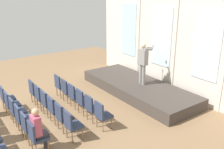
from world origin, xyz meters
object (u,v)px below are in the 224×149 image
(chair_r0_c1, at_px, (67,89))
(chair_r0_c5, at_px, (102,114))
(chair_r1_c1, at_px, (41,96))
(chair_r2_c2, at_px, (16,110))
(chair_r1_c0, at_px, (35,90))
(chair_r2_c3, at_px, (22,117))
(mic_stand, at_px, (142,74))
(chair_r2_c0, at_px, (6,97))
(chair_r0_c0, at_px, (60,84))
(chair_r0_c3, at_px, (83,100))
(audience_r2_c5, at_px, (38,128))
(chair_r1_c2, at_px, (47,101))
(chair_r1_c4, at_px, (62,115))
(chair_r2_c4, at_px, (28,126))
(chair_r0_c2, at_px, (74,94))
(chair_r2_c1, at_px, (11,103))
(chair_r2_c5, at_px, (36,135))
(chair_r1_c5, at_px, (72,124))
(chair_r0_c4, at_px, (92,106))
(chair_r1_c3, at_px, (54,108))
(speaker, at_px, (143,61))

(chair_r0_c1, xyz_separation_m, chair_r0_c5, (2.48, 0.00, 0.00))
(chair_r1_c1, xyz_separation_m, chair_r2_c2, (0.62, -1.06, 0.00))
(chair_r1_c0, height_order, chair_r2_c3, same)
(mic_stand, bearing_deg, chair_r2_c0, -105.38)
(chair_r0_c0, xyz_separation_m, chair_r2_c2, (1.24, -2.12, 0.00))
(chair_r0_c3, xyz_separation_m, audience_r2_c5, (1.24, -2.04, 0.20))
(chair_r1_c2, xyz_separation_m, chair_r1_c4, (1.24, 0.00, 0.00))
(chair_r2_c3, distance_m, chair_r2_c4, 0.62)
(chair_r1_c2, xyz_separation_m, chair_r2_c2, (0.00, -1.06, 0.00))
(mic_stand, relative_size, chair_r2_c0, 1.65)
(chair_r0_c1, distance_m, chair_r1_c4, 2.14)
(chair_r0_c2, xyz_separation_m, chair_r2_c1, (-0.62, -2.12, 0.00))
(chair_r1_c2, height_order, chair_r2_c1, same)
(chair_r0_c1, distance_m, chair_r0_c2, 0.62)
(chair_r0_c5, xyz_separation_m, chair_r1_c1, (-2.48, -1.06, 0.00))
(chair_r0_c0, distance_m, chair_r2_c5, 3.76)
(chair_r0_c5, bearing_deg, chair_r1_c5, -90.00)
(chair_r0_c4, height_order, chair_r1_c0, same)
(chair_r0_c4, distance_m, chair_r1_c1, 2.14)
(chair_r0_c5, xyz_separation_m, chair_r2_c3, (-1.24, -2.12, 0.00))
(chair_r1_c3, relative_size, chair_r2_c0, 1.00)
(chair_r2_c2, bearing_deg, chair_r0_c5, 48.80)
(chair_r2_c1, bearing_deg, chair_r0_c4, 48.80)
(chair_r0_c3, bearing_deg, chair_r2_c3, -90.00)
(chair_r1_c3, bearing_deg, chair_r0_c0, 150.27)
(chair_r1_c1, relative_size, chair_r2_c4, 1.00)
(chair_r0_c4, height_order, chair_r2_c5, same)
(chair_r2_c1, bearing_deg, chair_r2_c2, 0.00)
(chair_r0_c2, distance_m, chair_r2_c3, 2.21)
(chair_r1_c5, bearing_deg, chair_r2_c1, -156.81)
(chair_r1_c3, height_order, chair_r1_c5, same)
(chair_r1_c2, relative_size, chair_r2_c1, 1.00)
(chair_r0_c2, relative_size, chair_r0_c5, 1.00)
(chair_r2_c1, distance_m, chair_r2_c4, 1.86)
(chair_r2_c2, height_order, chair_r2_c5, same)
(chair_r1_c1, bearing_deg, chair_r1_c0, 180.00)
(chair_r1_c1, bearing_deg, chair_r0_c5, 23.19)
(chair_r0_c2, xyz_separation_m, chair_r2_c3, (0.62, -2.12, 0.00))
(chair_r2_c0, height_order, audience_r2_c5, audience_r2_c5)
(chair_r2_c5, relative_size, audience_r2_c5, 0.71)
(chair_r0_c4, xyz_separation_m, chair_r1_c0, (-2.48, -1.06, 0.00))
(chair_r0_c2, distance_m, chair_r0_c4, 1.24)
(chair_r0_c1, distance_m, chair_r2_c3, 2.46)
(mic_stand, xyz_separation_m, chair_r2_c5, (1.65, -5.26, -0.25))
(chair_r2_c0, relative_size, chair_r2_c4, 1.00)
(chair_r1_c5, distance_m, chair_r2_c4, 1.23)
(chair_r0_c3, xyz_separation_m, chair_r1_c5, (1.24, -1.06, 0.00))
(speaker, height_order, chair_r0_c0, speaker)
(chair_r2_c4, bearing_deg, chair_r1_c4, 90.00)
(chair_r1_c4, height_order, audience_r2_c5, audience_r2_c5)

